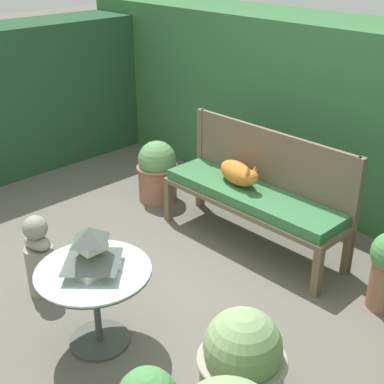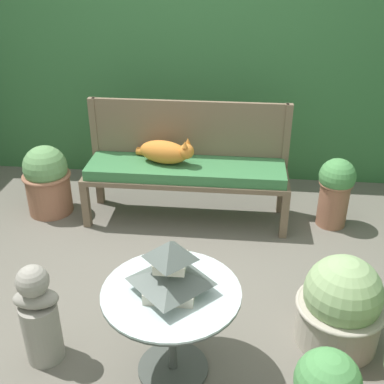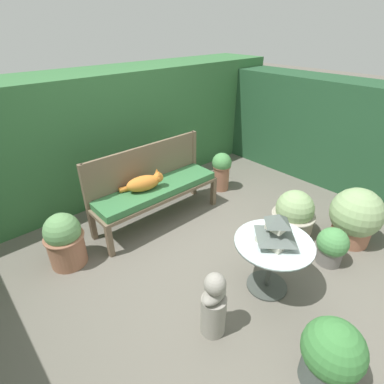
# 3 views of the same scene
# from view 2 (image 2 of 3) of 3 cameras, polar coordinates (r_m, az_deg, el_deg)

# --- Properties ---
(ground) EXTENTS (30.00, 30.00, 0.00)m
(ground) POSITION_cam_2_polar(r_m,az_deg,el_deg) (3.31, -4.04, -12.43)
(ground) COLOR #666056
(foliage_hedge_back) EXTENTS (6.40, 0.94, 1.71)m
(foliage_hedge_back) POSITION_cam_2_polar(r_m,az_deg,el_deg) (5.05, 0.20, 13.23)
(foliage_hedge_back) COLOR #38703D
(foliage_hedge_back) RESTS_ON ground
(garden_bench) EXTENTS (1.67, 0.47, 0.51)m
(garden_bench) POSITION_cam_2_polar(r_m,az_deg,el_deg) (3.94, -0.71, 2.26)
(garden_bench) COLOR brown
(garden_bench) RESTS_ON ground
(bench_backrest) EXTENTS (1.67, 0.06, 0.97)m
(bench_backrest) POSITION_cam_2_polar(r_m,az_deg,el_deg) (4.04, -0.38, 6.97)
(bench_backrest) COLOR brown
(bench_backrest) RESTS_ON ground
(cat) EXTENTS (0.51, 0.31, 0.23)m
(cat) POSITION_cam_2_polar(r_m,az_deg,el_deg) (3.91, -3.15, 4.77)
(cat) COLOR orange
(cat) RESTS_ON garden_bench
(patio_table) EXTENTS (0.72, 0.72, 0.56)m
(patio_table) POSITION_cam_2_polar(r_m,az_deg,el_deg) (2.56, -2.43, -13.64)
(patio_table) COLOR #424742
(patio_table) RESTS_ON ground
(pagoda_birdhouse) EXTENTS (0.34, 0.34, 0.30)m
(pagoda_birdhouse) POSITION_cam_2_polar(r_m,az_deg,el_deg) (2.41, -2.55, -9.27)
(pagoda_birdhouse) COLOR beige
(pagoda_birdhouse) RESTS_ON patio_table
(garden_bust) EXTENTS (0.26, 0.21, 0.63)m
(garden_bust) POSITION_cam_2_polar(r_m,az_deg,el_deg) (2.86, -17.64, -13.89)
(garden_bust) COLOR gray
(garden_bust) RESTS_ON ground
(potted_plant_table_far) EXTENTS (0.52, 0.52, 0.58)m
(potted_plant_table_far) POSITION_cam_2_polar(r_m,az_deg,el_deg) (2.97, 17.21, -12.72)
(potted_plant_table_far) COLOR #ADA393
(potted_plant_table_far) RESTS_ON ground
(potted_plant_patio_mid) EXTENTS (0.29, 0.29, 0.59)m
(potted_plant_patio_mid) POSITION_cam_2_polar(r_m,az_deg,el_deg) (4.08, 16.63, 0.33)
(potted_plant_patio_mid) COLOR #9E664C
(potted_plant_patio_mid) RESTS_ON ground
(potted_plant_hedge_corner) EXTENTS (0.41, 0.41, 0.61)m
(potted_plant_hedge_corner) POSITION_cam_2_polar(r_m,az_deg,el_deg) (4.29, -16.80, 1.38)
(potted_plant_hedge_corner) COLOR #9E664C
(potted_plant_hedge_corner) RESTS_ON ground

